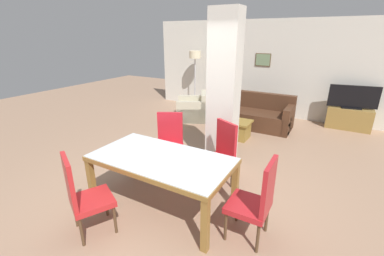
{
  "coord_description": "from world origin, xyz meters",
  "views": [
    {
      "loc": [
        1.89,
        -2.47,
        2.29
      ],
      "look_at": [
        0.0,
        0.83,
        0.9
      ],
      "focal_mm": 24.0,
      "sensor_mm": 36.0,
      "label": 1
    }
  ],
  "objects_px": {
    "bottle": "(235,117)",
    "armchair": "(194,110)",
    "dining_chair_head_right": "(256,199)",
    "dining_chair_far_right": "(220,153)",
    "coffee_table": "(235,129)",
    "tv_stand": "(349,119)",
    "sofa": "(252,115)",
    "dining_chair_far_left": "(170,142)",
    "dining_table": "(162,166)",
    "tv_screen": "(353,97)",
    "floor_lamp": "(195,60)",
    "dining_chair_near_left": "(83,194)"
  },
  "relations": [
    {
      "from": "sofa",
      "to": "coffee_table",
      "type": "relative_size",
      "value": 2.79
    },
    {
      "from": "dining_chair_head_right",
      "to": "sofa",
      "type": "bearing_deg",
      "value": 17.71
    },
    {
      "from": "dining_table",
      "to": "coffee_table",
      "type": "bearing_deg",
      "value": 90.59
    },
    {
      "from": "dining_table",
      "to": "dining_chair_far_right",
      "type": "relative_size",
      "value": 1.82
    },
    {
      "from": "coffee_table",
      "to": "tv_screen",
      "type": "height_order",
      "value": "tv_screen"
    },
    {
      "from": "dining_table",
      "to": "sofa",
      "type": "height_order",
      "value": "sofa"
    },
    {
      "from": "coffee_table",
      "to": "dining_chair_far_left",
      "type": "bearing_deg",
      "value": -102.22
    },
    {
      "from": "dining_chair_head_right",
      "to": "bottle",
      "type": "bearing_deg",
      "value": 25.29
    },
    {
      "from": "bottle",
      "to": "floor_lamp",
      "type": "bearing_deg",
      "value": 137.78
    },
    {
      "from": "sofa",
      "to": "dining_chair_far_left",
      "type": "bearing_deg",
      "value": 80.34
    },
    {
      "from": "dining_chair_far_right",
      "to": "sofa",
      "type": "xyz_separation_m",
      "value": [
        -0.42,
        3.05,
        -0.26
      ]
    },
    {
      "from": "dining_chair_near_left",
      "to": "dining_chair_far_left",
      "type": "bearing_deg",
      "value": 117.38
    },
    {
      "from": "armchair",
      "to": "tv_stand",
      "type": "relative_size",
      "value": 1.12
    },
    {
      "from": "dining_chair_near_left",
      "to": "tv_screen",
      "type": "distance_m",
      "value": 6.43
    },
    {
      "from": "sofa",
      "to": "coffee_table",
      "type": "xyz_separation_m",
      "value": [
        -0.08,
        -1.04,
        -0.07
      ]
    },
    {
      "from": "dining_chair_head_right",
      "to": "tv_stand",
      "type": "relative_size",
      "value": 1.02
    },
    {
      "from": "dining_chair_far_left",
      "to": "dining_chair_head_right",
      "type": "bearing_deg",
      "value": 125.65
    },
    {
      "from": "armchair",
      "to": "bottle",
      "type": "relative_size",
      "value": 4.17
    },
    {
      "from": "dining_chair_far_right",
      "to": "sofa",
      "type": "relative_size",
      "value": 0.52
    },
    {
      "from": "dining_chair_near_left",
      "to": "tv_screen",
      "type": "xyz_separation_m",
      "value": [
        2.74,
        5.81,
        0.28
      ]
    },
    {
      "from": "dining_chair_head_right",
      "to": "tv_stand",
      "type": "distance_m",
      "value": 5.0
    },
    {
      "from": "bottle",
      "to": "dining_chair_far_left",
      "type": "bearing_deg",
      "value": -102.63
    },
    {
      "from": "sofa",
      "to": "floor_lamp",
      "type": "distance_m",
      "value": 2.63
    },
    {
      "from": "dining_chair_far_right",
      "to": "tv_screen",
      "type": "height_order",
      "value": "tv_screen"
    },
    {
      "from": "bottle",
      "to": "armchair",
      "type": "bearing_deg",
      "value": 152.15
    },
    {
      "from": "dining_table",
      "to": "dining_chair_head_right",
      "type": "height_order",
      "value": "dining_chair_head_right"
    },
    {
      "from": "dining_chair_far_left",
      "to": "floor_lamp",
      "type": "height_order",
      "value": "floor_lamp"
    },
    {
      "from": "dining_chair_far_right",
      "to": "sofa",
      "type": "height_order",
      "value": "dining_chair_far_right"
    },
    {
      "from": "dining_chair_far_left",
      "to": "armchair",
      "type": "distance_m",
      "value": 2.97
    },
    {
      "from": "dining_chair_head_right",
      "to": "floor_lamp",
      "type": "distance_m",
      "value": 5.93
    },
    {
      "from": "dining_chair_far_right",
      "to": "dining_table",
      "type": "bearing_deg",
      "value": 90.0
    },
    {
      "from": "armchair",
      "to": "dining_table",
      "type": "bearing_deg",
      "value": 175.07
    },
    {
      "from": "dining_chair_head_right",
      "to": "sofa",
      "type": "height_order",
      "value": "dining_chair_head_right"
    },
    {
      "from": "dining_table",
      "to": "tv_stand",
      "type": "bearing_deg",
      "value": 65.11
    },
    {
      "from": "tv_stand",
      "to": "floor_lamp",
      "type": "height_order",
      "value": "floor_lamp"
    },
    {
      "from": "dining_table",
      "to": "dining_chair_head_right",
      "type": "distance_m",
      "value": 1.31
    },
    {
      "from": "dining_chair_head_right",
      "to": "dining_chair_far_right",
      "type": "xyz_separation_m",
      "value": [
        -0.84,
        0.9,
        0.0
      ]
    },
    {
      "from": "dining_chair_far_right",
      "to": "bottle",
      "type": "distance_m",
      "value": 2.01
    },
    {
      "from": "dining_table",
      "to": "tv_screen",
      "type": "relative_size",
      "value": 1.71
    },
    {
      "from": "dining_chair_head_right",
      "to": "dining_chair_far_right",
      "type": "height_order",
      "value": "same"
    },
    {
      "from": "dining_chair_far_left",
      "to": "tv_stand",
      "type": "distance_m",
      "value": 4.88
    },
    {
      "from": "dining_chair_far_right",
      "to": "dining_chair_far_left",
      "type": "bearing_deg",
      "value": 28.64
    },
    {
      "from": "bottle",
      "to": "dining_table",
      "type": "bearing_deg",
      "value": -89.41
    },
    {
      "from": "tv_screen",
      "to": "floor_lamp",
      "type": "bearing_deg",
      "value": -7.23
    },
    {
      "from": "dining_chair_near_left",
      "to": "dining_chair_far_left",
      "type": "xyz_separation_m",
      "value": [
        -0.0,
        1.78,
        0.0
      ]
    },
    {
      "from": "tv_stand",
      "to": "tv_screen",
      "type": "distance_m",
      "value": 0.55
    },
    {
      "from": "armchair",
      "to": "coffee_table",
      "type": "bearing_deg",
      "value": -143.77
    },
    {
      "from": "coffee_table",
      "to": "tv_stand",
      "type": "bearing_deg",
      "value": 40.92
    },
    {
      "from": "dining_chair_head_right",
      "to": "bottle",
      "type": "height_order",
      "value": "dining_chair_head_right"
    },
    {
      "from": "dining_chair_head_right",
      "to": "floor_lamp",
      "type": "bearing_deg",
      "value": 35.93
    }
  ]
}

